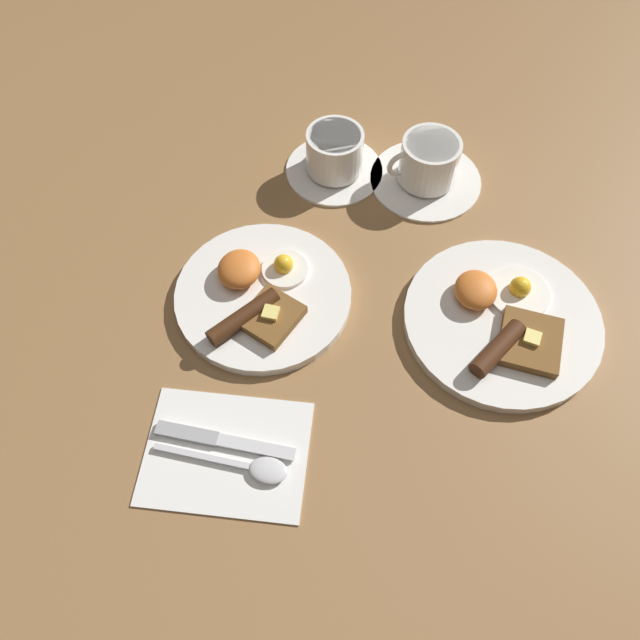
{
  "coord_description": "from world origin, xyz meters",
  "views": [
    {
      "loc": [
        0.45,
        0.15,
        0.71
      ],
      "look_at": [
        0.04,
        0.08,
        0.03
      ],
      "focal_mm": 35.0,
      "sensor_mm": 36.0,
      "label": 1
    }
  ],
  "objects_px": {
    "breakfast_plate_near": "(261,294)",
    "knife": "(217,439)",
    "teacup_far": "(428,166)",
    "breakfast_plate_far": "(503,319)",
    "teacup_near": "(335,155)",
    "spoon": "(253,467)"
  },
  "relations": [
    {
      "from": "teacup_near",
      "to": "breakfast_plate_far",
      "type": "bearing_deg",
      "value": 46.53
    },
    {
      "from": "teacup_near",
      "to": "breakfast_plate_near",
      "type": "bearing_deg",
      "value": -14.21
    },
    {
      "from": "knife",
      "to": "breakfast_plate_far",
      "type": "bearing_deg",
      "value": 36.04
    },
    {
      "from": "teacup_near",
      "to": "spoon",
      "type": "distance_m",
      "value": 0.49
    },
    {
      "from": "breakfast_plate_far",
      "to": "teacup_near",
      "type": "distance_m",
      "value": 0.35
    },
    {
      "from": "breakfast_plate_near",
      "to": "knife",
      "type": "height_order",
      "value": "breakfast_plate_near"
    },
    {
      "from": "breakfast_plate_far",
      "to": "knife",
      "type": "relative_size",
      "value": 1.53
    },
    {
      "from": "teacup_near",
      "to": "spoon",
      "type": "xyz_separation_m",
      "value": [
        0.49,
        -0.03,
        -0.02
      ]
    },
    {
      "from": "breakfast_plate_near",
      "to": "teacup_far",
      "type": "xyz_separation_m",
      "value": [
        -0.25,
        0.2,
        0.02
      ]
    },
    {
      "from": "spoon",
      "to": "teacup_near",
      "type": "bearing_deg",
      "value": 90.65
    },
    {
      "from": "breakfast_plate_near",
      "to": "knife",
      "type": "relative_size",
      "value": 1.4
    },
    {
      "from": "breakfast_plate_near",
      "to": "teacup_far",
      "type": "distance_m",
      "value": 0.32
    },
    {
      "from": "teacup_far",
      "to": "knife",
      "type": "distance_m",
      "value": 0.51
    },
    {
      "from": "breakfast_plate_far",
      "to": "spoon",
      "type": "bearing_deg",
      "value": -49.3
    },
    {
      "from": "teacup_far",
      "to": "knife",
      "type": "xyz_separation_m",
      "value": [
        0.46,
        -0.22,
        -0.02
      ]
    },
    {
      "from": "breakfast_plate_far",
      "to": "knife",
      "type": "height_order",
      "value": "breakfast_plate_far"
    },
    {
      "from": "breakfast_plate_near",
      "to": "breakfast_plate_far",
      "type": "relative_size",
      "value": 0.92
    },
    {
      "from": "teacup_far",
      "to": "knife",
      "type": "height_order",
      "value": "teacup_far"
    },
    {
      "from": "teacup_near",
      "to": "knife",
      "type": "distance_m",
      "value": 0.47
    },
    {
      "from": "breakfast_plate_near",
      "to": "breakfast_plate_far",
      "type": "height_order",
      "value": "same"
    },
    {
      "from": "knife",
      "to": "spoon",
      "type": "height_order",
      "value": "spoon"
    },
    {
      "from": "teacup_near",
      "to": "teacup_far",
      "type": "xyz_separation_m",
      "value": [
        0.0,
        0.14,
        -0.0
      ]
    }
  ]
}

